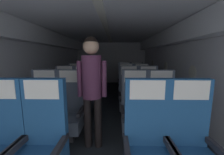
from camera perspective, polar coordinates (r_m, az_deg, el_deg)
ground at (r=3.75m, az=-2.03°, el=-13.04°), size 3.75×7.76×0.02m
fuselage_shell at (r=3.76m, az=-1.89°, el=10.88°), size 3.63×7.41×2.11m
seat_a_left_aisle at (r=1.74m, az=-27.12°, el=-23.95°), size 0.48×0.51×1.16m
seat_a_right_aisle at (r=1.76m, az=29.90°, el=-23.79°), size 0.48×0.51×1.16m
seat_a_right_window at (r=1.61m, az=14.27°, el=-26.09°), size 0.48×0.51×1.16m
seat_b_left_window at (r=2.67m, az=-26.19°, el=-12.13°), size 0.48×0.51×1.16m
seat_b_left_aisle at (r=2.49m, az=-16.97°, el=-13.08°), size 0.48×0.51×1.16m
seat_b_right_aisle at (r=2.49m, az=19.63°, el=-13.19°), size 0.48×0.51×1.16m
seat_b_right_window at (r=2.41m, az=9.46°, el=-13.54°), size 0.48×0.51×1.16m
seat_c_left_window at (r=3.47m, az=-18.94°, el=-6.87°), size 0.48×0.51×1.16m
seat_c_left_aisle at (r=3.34m, az=-11.67°, el=-7.17°), size 0.48×0.51×1.16m
seat_c_right_aisle at (r=3.35m, az=14.72°, el=-7.22°), size 0.48×0.51×1.16m
seat_c_right_window at (r=3.27m, az=6.96°, el=-7.41°), size 0.48×0.51×1.16m
seat_d_left_window at (r=4.33m, az=-14.77°, el=-3.57°), size 0.48×0.51×1.16m
seat_d_left_aisle at (r=4.20m, az=-9.10°, el=-3.75°), size 0.48×0.51×1.16m
seat_d_right_aisle at (r=4.21m, az=12.03°, el=-3.81°), size 0.48×0.51×1.16m
seat_d_right_window at (r=4.16m, az=5.85°, el=-3.82°), size 0.48×0.51×1.16m
seat_e_left_window at (r=5.18m, az=-11.89°, el=-1.42°), size 0.48×0.51×1.16m
seat_e_left_aisle at (r=5.09m, az=-7.14°, el=-1.48°), size 0.48×0.51×1.16m
seat_e_right_aisle at (r=5.10m, az=10.08°, el=-1.52°), size 0.48×0.51×1.16m
seat_e_right_window at (r=5.06m, az=5.17°, el=-1.51°), size 0.48×0.51×1.16m
flight_attendant at (r=2.03m, az=-8.30°, el=-1.48°), size 0.43×0.28×1.66m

